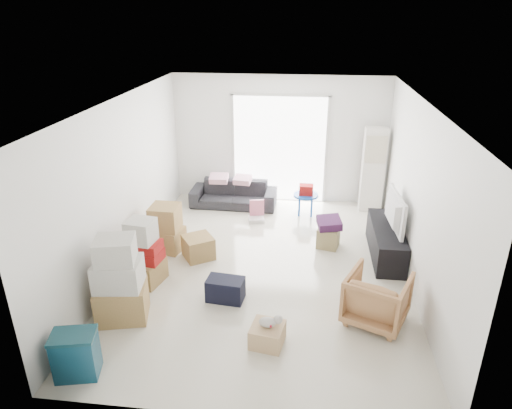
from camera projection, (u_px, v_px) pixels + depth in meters
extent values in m
cube|color=beige|center=(265.00, 274.00, 7.51)|extent=(4.50, 6.00, 0.24)
cube|color=white|center=(267.00, 93.00, 6.35)|extent=(4.50, 6.00, 0.24)
cube|color=white|center=(280.00, 138.00, 9.78)|extent=(4.50, 0.24, 2.70)
cube|color=white|center=(231.00, 318.00, 4.08)|extent=(4.50, 0.24, 2.70)
cube|color=white|center=(116.00, 185.00, 7.19)|extent=(0.24, 6.00, 2.70)
cube|color=white|center=(427.00, 198.00, 6.67)|extent=(0.24, 6.00, 2.70)
cube|color=white|center=(279.00, 149.00, 9.73)|extent=(2.00, 0.01, 2.30)
cube|color=silver|center=(233.00, 148.00, 9.83)|extent=(0.06, 0.04, 2.30)
cube|color=silver|center=(327.00, 151.00, 9.61)|extent=(0.06, 0.04, 2.30)
cube|color=silver|center=(280.00, 95.00, 9.27)|extent=(2.10, 0.04, 0.06)
cube|color=silver|center=(373.00, 170.00, 9.33)|extent=(0.45, 0.30, 1.75)
cube|color=black|center=(386.00, 241.00, 7.75)|extent=(0.48, 1.59, 0.53)
imported|color=black|center=(388.00, 224.00, 7.62)|extent=(0.67, 1.09, 0.14)
imported|color=#2A2A30|center=(234.00, 190.00, 9.70)|extent=(1.82, 0.57, 0.71)
cube|color=#ECACC3|center=(219.00, 172.00, 9.55)|extent=(0.38, 0.31, 0.12)
cube|color=#ECACC3|center=(243.00, 173.00, 9.49)|extent=(0.35, 0.29, 0.11)
imported|color=tan|center=(377.00, 296.00, 6.05)|extent=(0.99, 0.96, 0.78)
cube|color=navy|center=(78.00, 365.00, 5.23)|extent=(0.53, 0.43, 0.26)
cube|color=navy|center=(74.00, 347.00, 5.13)|extent=(0.53, 0.43, 0.26)
cube|color=#0C333D|center=(72.00, 336.00, 5.07)|extent=(0.55, 0.44, 0.04)
cube|color=#A17C48|center=(122.00, 302.00, 6.18)|extent=(0.77, 0.68, 0.49)
cube|color=silver|center=(118.00, 274.00, 6.01)|extent=(0.66, 0.57, 0.38)
cube|color=silver|center=(115.00, 250.00, 5.87)|extent=(0.58, 0.53, 0.33)
cube|color=#A17C48|center=(145.00, 271.00, 7.03)|extent=(0.62, 0.62, 0.37)
cube|color=#AB1615|center=(143.00, 255.00, 6.92)|extent=(0.61, 0.45, 0.17)
cube|color=#AB1615|center=(142.00, 246.00, 6.86)|extent=(0.58, 0.41, 0.15)
cube|color=silver|center=(141.00, 231.00, 6.76)|extent=(0.44, 0.42, 0.35)
cube|color=#A17C48|center=(167.00, 239.00, 7.97)|extent=(0.64, 0.56, 0.40)
cube|color=#A17C48|center=(165.00, 218.00, 7.81)|extent=(0.48, 0.48, 0.43)
cube|color=#A17C48|center=(198.00, 247.00, 7.71)|extent=(0.64, 0.64, 0.38)
cube|color=black|center=(225.00, 289.00, 6.59)|extent=(0.56, 0.37, 0.34)
cube|color=tan|center=(328.00, 237.00, 8.07)|extent=(0.44, 0.44, 0.36)
cube|color=#491F4D|center=(329.00, 225.00, 7.97)|extent=(0.45, 0.45, 0.14)
cylinder|color=#0D44A9|center=(306.00, 195.00, 9.27)|extent=(0.51, 0.51, 0.04)
cylinder|color=#0D44A9|center=(312.00, 203.00, 9.46)|extent=(0.04, 0.04, 0.40)
cylinder|color=#0D44A9|center=(299.00, 202.00, 9.49)|extent=(0.04, 0.04, 0.40)
cylinder|color=#0D44A9|center=(299.00, 207.00, 9.26)|extent=(0.04, 0.04, 0.40)
cylinder|color=#0D44A9|center=(312.00, 208.00, 9.23)|extent=(0.04, 0.04, 0.40)
cube|color=#AB1615|center=(306.00, 190.00, 9.23)|extent=(0.28, 0.22, 0.20)
cube|color=silver|center=(256.00, 219.00, 9.10)|extent=(0.36, 0.33, 0.08)
cube|color=#D26687|center=(257.00, 208.00, 9.12)|extent=(0.29, 0.10, 0.34)
cube|color=tan|center=(267.00, 335.00, 5.72)|extent=(0.46, 0.46, 0.27)
ellipsoid|color=#B2ADA8|center=(267.00, 322.00, 5.65)|extent=(0.22, 0.15, 0.12)
cube|color=red|center=(267.00, 322.00, 5.64)|extent=(0.18, 0.16, 0.03)
sphere|color=#B2ADA8|center=(278.00, 319.00, 5.65)|extent=(0.12, 0.12, 0.12)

